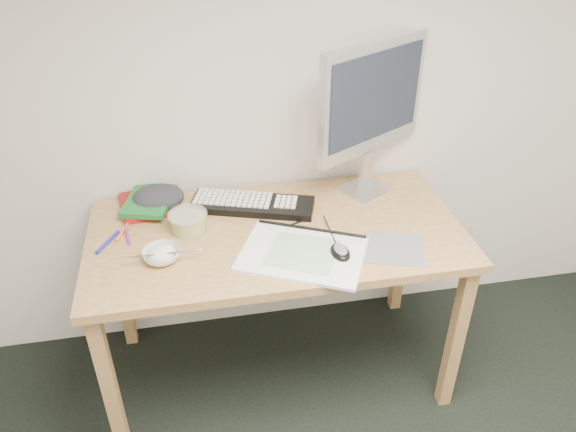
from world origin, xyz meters
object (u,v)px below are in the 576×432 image
sketchpad (302,254)px  keyboard (253,205)px  rice_bowl (162,255)px  monitor (372,102)px  desk (277,248)px

sketchpad → keyboard: keyboard is taller
keyboard → rice_bowl: 0.45m
keyboard → rice_bowl: (-0.36, -0.28, 0.01)m
sketchpad → monitor: (0.35, 0.40, 0.38)m
keyboard → rice_bowl: bearing=-123.8°
desk → keyboard: bearing=110.6°
keyboard → monitor: monitor is taller
desk → sketchpad: sketchpad is taller
keyboard → monitor: (0.48, 0.05, 0.38)m
sketchpad → rice_bowl: 0.49m
sketchpad → keyboard: bearing=136.3°
desk → keyboard: 0.21m
desk → monitor: size_ratio=2.24×
sketchpad → monitor: bearing=74.1°
sketchpad → keyboard: 0.37m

